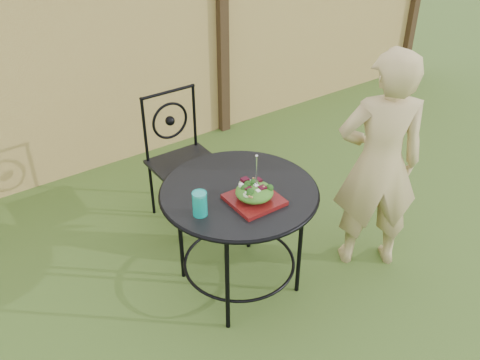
# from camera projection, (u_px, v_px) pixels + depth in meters

# --- Properties ---
(ground) EXTENTS (60.00, 60.00, 0.00)m
(ground) POSITION_uv_depth(u_px,v_px,m) (241.00, 327.00, 3.14)
(ground) COLOR #244115
(ground) RESTS_ON ground
(fence) EXTENTS (8.00, 0.12, 1.90)m
(fence) POSITION_uv_depth(u_px,v_px,m) (78.00, 62.00, 4.12)
(fence) COLOR tan
(fence) RESTS_ON ground
(patio_table) EXTENTS (0.92, 0.92, 0.72)m
(patio_table) POSITION_uv_depth(u_px,v_px,m) (239.00, 210.00, 3.13)
(patio_table) COLOR black
(patio_table) RESTS_ON ground
(patio_chair) EXTENTS (0.46, 0.46, 0.95)m
(patio_chair) POSITION_uv_depth(u_px,v_px,m) (183.00, 156.00, 3.80)
(patio_chair) COLOR black
(patio_chair) RESTS_ON ground
(diner) EXTENTS (0.65, 0.59, 1.48)m
(diner) POSITION_uv_depth(u_px,v_px,m) (379.00, 165.00, 3.25)
(diner) COLOR tan
(diner) RESTS_ON ground
(salad_plate) EXTENTS (0.27, 0.27, 0.02)m
(salad_plate) POSITION_uv_depth(u_px,v_px,m) (254.00, 200.00, 2.95)
(salad_plate) COLOR #4C0A0C
(salad_plate) RESTS_ON patio_table
(salad) EXTENTS (0.21, 0.21, 0.08)m
(salad) POSITION_uv_depth(u_px,v_px,m) (254.00, 192.00, 2.92)
(salad) COLOR #235614
(salad) RESTS_ON salad_plate
(fork) EXTENTS (0.01, 0.01, 0.18)m
(fork) POSITION_uv_depth(u_px,v_px,m) (256.00, 171.00, 2.85)
(fork) COLOR silver
(fork) RESTS_ON salad
(drinking_glass) EXTENTS (0.08, 0.08, 0.14)m
(drinking_glass) POSITION_uv_depth(u_px,v_px,m) (200.00, 204.00, 2.82)
(drinking_glass) COLOR #0DA091
(drinking_glass) RESTS_ON patio_table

